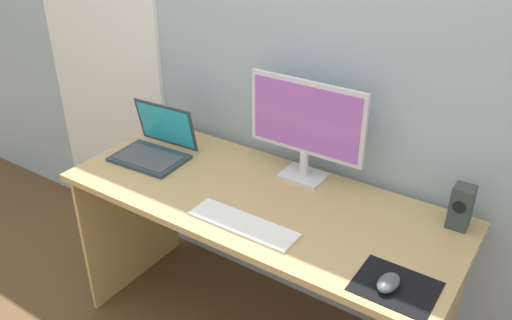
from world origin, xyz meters
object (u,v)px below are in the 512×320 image
Objects in this scene: monitor at (306,124)px; keyboard_external at (243,224)px; mouse at (388,283)px; laptop at (155,147)px; speaker_right at (461,207)px.

keyboard_external is at bearing -91.56° from monitor.
monitor is 5.05× the size of mouse.
laptop reaches higher than mouse.
mouse is (0.56, -0.02, 0.02)m from keyboard_external.
monitor is 0.70m from laptop.
laptop is at bearing -170.62° from speaker_right.
laptop is at bearing 174.38° from mouse.
keyboard_external is (0.63, -0.21, -0.04)m from laptop.
laptop is at bearing -162.15° from monitor.
mouse is at bearing -11.23° from laptop.
monitor is at bearing 17.85° from laptop.
monitor reaches higher than keyboard_external.
laptop reaches higher than keyboard_external.
mouse is (0.54, -0.44, -0.22)m from monitor.
speaker_right is (0.63, 0.00, -0.16)m from monitor.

